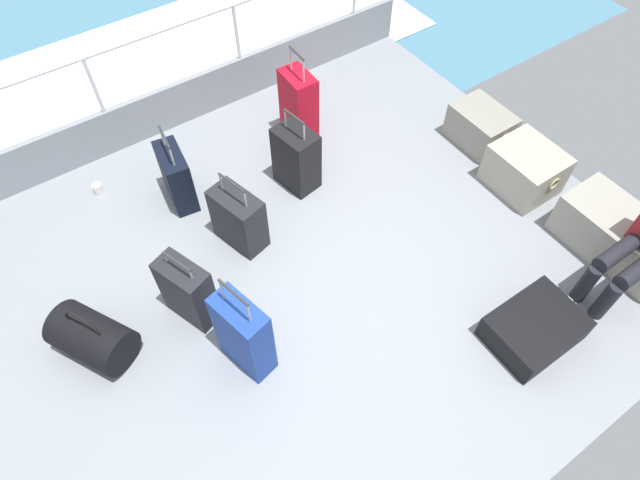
{
  "coord_description": "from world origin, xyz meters",
  "views": [
    {
      "loc": [
        2.04,
        -1.26,
        3.66
      ],
      "look_at": [
        -0.03,
        0.17,
        0.25
      ],
      "focal_mm": 30.42,
      "sensor_mm": 36.0,
      "label": 1
    }
  ],
  "objects_px": {
    "cargo_crate_1": "(525,169)",
    "duffel_bag": "(92,337)",
    "suitcase_4": "(296,159)",
    "paper_cup": "(98,189)",
    "suitcase_0": "(188,292)",
    "suitcase_6": "(534,328)",
    "suitcase_2": "(244,335)",
    "cargo_crate_2": "(599,222)",
    "suitcase_3": "(177,177)",
    "cargo_crate_0": "(480,127)",
    "suitcase_1": "(239,219)",
    "suitcase_5": "(299,107)"
  },
  "relations": [
    {
      "from": "suitcase_2",
      "to": "suitcase_3",
      "type": "xyz_separation_m",
      "value": [
        -1.65,
        0.28,
        -0.08
      ]
    },
    {
      "from": "suitcase_3",
      "to": "cargo_crate_1",
      "type": "bearing_deg",
      "value": 58.32
    },
    {
      "from": "cargo_crate_0",
      "to": "duffel_bag",
      "type": "distance_m",
      "value": 3.8
    },
    {
      "from": "suitcase_5",
      "to": "duffel_bag",
      "type": "relative_size",
      "value": 1.41
    },
    {
      "from": "suitcase_2",
      "to": "suitcase_6",
      "type": "bearing_deg",
      "value": 60.09
    },
    {
      "from": "suitcase_1",
      "to": "suitcase_3",
      "type": "bearing_deg",
      "value": -163.08
    },
    {
      "from": "cargo_crate_0",
      "to": "cargo_crate_2",
      "type": "xyz_separation_m",
      "value": [
        1.39,
        -0.04,
        0.02
      ]
    },
    {
      "from": "suitcase_3",
      "to": "suitcase_5",
      "type": "height_order",
      "value": "suitcase_5"
    },
    {
      "from": "cargo_crate_0",
      "to": "suitcase_5",
      "type": "relative_size",
      "value": 0.63
    },
    {
      "from": "cargo_crate_2",
      "to": "paper_cup",
      "type": "relative_size",
      "value": 6.18
    },
    {
      "from": "cargo_crate_2",
      "to": "suitcase_3",
      "type": "bearing_deg",
      "value": -131.7
    },
    {
      "from": "suitcase_0",
      "to": "suitcase_4",
      "type": "bearing_deg",
      "value": 116.16
    },
    {
      "from": "suitcase_4",
      "to": "suitcase_6",
      "type": "bearing_deg",
      "value": 14.19
    },
    {
      "from": "suitcase_0",
      "to": "paper_cup",
      "type": "bearing_deg",
      "value": -174.3
    },
    {
      "from": "cargo_crate_1",
      "to": "cargo_crate_2",
      "type": "xyz_separation_m",
      "value": [
        0.75,
        0.06,
        -0.0
      ]
    },
    {
      "from": "suitcase_1",
      "to": "duffel_bag",
      "type": "distance_m",
      "value": 1.38
    },
    {
      "from": "suitcase_2",
      "to": "suitcase_5",
      "type": "xyz_separation_m",
      "value": [
        -1.73,
        1.58,
        0.0
      ]
    },
    {
      "from": "suitcase_6",
      "to": "duffel_bag",
      "type": "distance_m",
      "value": 3.16
    },
    {
      "from": "cargo_crate_0",
      "to": "suitcase_1",
      "type": "xyz_separation_m",
      "value": [
        -0.26,
        -2.45,
        0.08
      ]
    },
    {
      "from": "suitcase_3",
      "to": "paper_cup",
      "type": "distance_m",
      "value": 0.79
    },
    {
      "from": "suitcase_4",
      "to": "paper_cup",
      "type": "xyz_separation_m",
      "value": [
        -0.9,
        -1.53,
        -0.25
      ]
    },
    {
      "from": "suitcase_1",
      "to": "suitcase_5",
      "type": "relative_size",
      "value": 0.75
    },
    {
      "from": "suitcase_0",
      "to": "suitcase_6",
      "type": "bearing_deg",
      "value": 50.74
    },
    {
      "from": "cargo_crate_2",
      "to": "duffel_bag",
      "type": "distance_m",
      "value": 4.01
    },
    {
      "from": "suitcase_2",
      "to": "suitcase_4",
      "type": "xyz_separation_m",
      "value": [
        -1.23,
        1.22,
        -0.06
      ]
    },
    {
      "from": "suitcase_5",
      "to": "suitcase_6",
      "type": "xyz_separation_m",
      "value": [
        2.76,
        0.22,
        -0.24
      ]
    },
    {
      "from": "suitcase_2",
      "to": "duffel_bag",
      "type": "xyz_separation_m",
      "value": [
        -0.68,
        -0.86,
        -0.17
      ]
    },
    {
      "from": "cargo_crate_0",
      "to": "suitcase_1",
      "type": "relative_size",
      "value": 0.84
    },
    {
      "from": "cargo_crate_2",
      "to": "suitcase_3",
      "type": "relative_size",
      "value": 0.84
    },
    {
      "from": "suitcase_0",
      "to": "duffel_bag",
      "type": "height_order",
      "value": "suitcase_0"
    },
    {
      "from": "suitcase_4",
      "to": "suitcase_3",
      "type": "bearing_deg",
      "value": -113.91
    },
    {
      "from": "duffel_bag",
      "to": "cargo_crate_1",
      "type": "bearing_deg",
      "value": 80.68
    },
    {
      "from": "suitcase_6",
      "to": "suitcase_2",
      "type": "bearing_deg",
      "value": -119.91
    },
    {
      "from": "suitcase_1",
      "to": "suitcase_5",
      "type": "bearing_deg",
      "value": 125.32
    },
    {
      "from": "cargo_crate_1",
      "to": "suitcase_5",
      "type": "bearing_deg",
      "value": -142.48
    },
    {
      "from": "suitcase_1",
      "to": "suitcase_3",
      "type": "height_order",
      "value": "suitcase_3"
    },
    {
      "from": "cargo_crate_1",
      "to": "suitcase_3",
      "type": "height_order",
      "value": "suitcase_3"
    },
    {
      "from": "suitcase_4",
      "to": "cargo_crate_2",
      "type": "bearing_deg",
      "value": 41.21
    },
    {
      "from": "cargo_crate_2",
      "to": "cargo_crate_1",
      "type": "bearing_deg",
      "value": -175.82
    },
    {
      "from": "suitcase_5",
      "to": "paper_cup",
      "type": "bearing_deg",
      "value": -102.12
    },
    {
      "from": "cargo_crate_1",
      "to": "suitcase_4",
      "type": "bearing_deg",
      "value": -125.67
    },
    {
      "from": "cargo_crate_1",
      "to": "duffel_bag",
      "type": "relative_size",
      "value": 0.92
    },
    {
      "from": "suitcase_0",
      "to": "suitcase_5",
      "type": "xyz_separation_m",
      "value": [
        -1.17,
        1.73,
        0.06
      ]
    },
    {
      "from": "suitcase_0",
      "to": "cargo_crate_0",
      "type": "bearing_deg",
      "value": 92.55
    },
    {
      "from": "suitcase_4",
      "to": "suitcase_5",
      "type": "xyz_separation_m",
      "value": [
        -0.49,
        0.35,
        0.06
      ]
    },
    {
      "from": "cargo_crate_0",
      "to": "suitcase_1",
      "type": "height_order",
      "value": "suitcase_1"
    },
    {
      "from": "cargo_crate_0",
      "to": "suitcase_0",
      "type": "bearing_deg",
      "value": -87.45
    },
    {
      "from": "duffel_bag",
      "to": "suitcase_6",
      "type": "bearing_deg",
      "value": 57.27
    },
    {
      "from": "cargo_crate_1",
      "to": "suitcase_5",
      "type": "xyz_separation_m",
      "value": [
        -1.66,
        -1.28,
        0.16
      ]
    },
    {
      "from": "suitcase_2",
      "to": "suitcase_6",
      "type": "relative_size",
      "value": 1.39
    }
  ]
}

